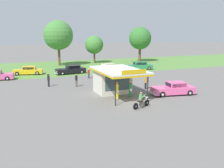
{
  "coord_description": "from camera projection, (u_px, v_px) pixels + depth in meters",
  "views": [
    {
      "loc": [
        -10.77,
        -20.83,
        6.95
      ],
      "look_at": [
        -0.79,
        3.54,
        1.4
      ],
      "focal_mm": 38.1,
      "sensor_mm": 36.0,
      "label": 1
    }
  ],
  "objects": [
    {
      "name": "ground_plane",
      "position": [
        132.0,
        103.0,
        24.28
      ],
      "size": [
        300.0,
        300.0,
        0.0
      ],
      "primitive_type": "plane",
      "color": "slate"
    },
    {
      "name": "grass_verge_strip",
      "position": [
        69.0,
        67.0,
        51.45
      ],
      "size": [
        120.0,
        24.0,
        0.01
      ],
      "primitive_type": "cube",
      "color": "#56843D",
      "rests_on": "ground"
    },
    {
      "name": "service_station_kiosk",
      "position": [
        114.0,
        78.0,
        28.15
      ],
      "size": [
        4.52,
        7.58,
        3.54
      ],
      "color": "beige",
      "rests_on": "ground"
    },
    {
      "name": "gas_pump_nearside",
      "position": [
        117.0,
        92.0,
        25.48
      ],
      "size": [
        0.44,
        0.44,
        1.96
      ],
      "color": "slate",
      "rests_on": "ground"
    },
    {
      "name": "gas_pump_offside",
      "position": [
        130.0,
        90.0,
        26.07
      ],
      "size": [
        0.44,
        0.44,
        1.96
      ],
      "color": "slate",
      "rests_on": "ground"
    },
    {
      "name": "motorcycle_with_rider",
      "position": [
        141.0,
        101.0,
        22.72
      ],
      "size": [
        2.2,
        1.04,
        1.58
      ],
      "color": "black",
      "rests_on": "ground"
    },
    {
      "name": "featured_classic_sedan",
      "position": [
        173.0,
        89.0,
        27.71
      ],
      "size": [
        5.38,
        2.73,
        1.49
      ],
      "color": "#E55993",
      "rests_on": "ground"
    },
    {
      "name": "parked_car_back_row_centre_right",
      "position": [
        139.0,
        66.0,
        47.52
      ],
      "size": [
        5.76,
        2.91,
        1.55
      ],
      "color": "#2D844C",
      "rests_on": "ground"
    },
    {
      "name": "parked_car_back_row_far_left",
      "position": [
        110.0,
        68.0,
        44.17
      ],
      "size": [
        5.13,
        2.41,
        1.57
      ],
      "color": "beige",
      "rests_on": "ground"
    },
    {
      "name": "parked_car_back_row_centre_left",
      "position": [
        71.0,
        70.0,
        42.3
      ],
      "size": [
        5.59,
        2.46,
        1.5
      ],
      "color": "black",
      "rests_on": "ground"
    },
    {
      "name": "parked_car_back_row_centre",
      "position": [
        28.0,
        71.0,
        41.48
      ],
      "size": [
        5.29,
        2.84,
        1.45
      ],
      "color": "gold",
      "rests_on": "ground"
    },
    {
      "name": "bystander_admiring_sedan",
      "position": [
        146.0,
        83.0,
        30.48
      ],
      "size": [
        0.34,
        0.34,
        1.62
      ],
      "color": "black",
      "rests_on": "ground"
    },
    {
      "name": "bystander_standing_back_lot",
      "position": [
        76.0,
        80.0,
        31.83
      ],
      "size": [
        0.34,
        0.34,
        1.74
      ],
      "color": "brown",
      "rests_on": "ground"
    },
    {
      "name": "bystander_chatting_near_pumps",
      "position": [
        105.0,
        75.0,
        35.55
      ],
      "size": [
        0.38,
        0.38,
        1.72
      ],
      "color": "#2D3351",
      "rests_on": "ground"
    },
    {
      "name": "bystander_strolling_foreground",
      "position": [
        48.0,
        80.0,
        31.9
      ],
      "size": [
        0.38,
        0.38,
        1.72
      ],
      "color": "black",
      "rests_on": "ground"
    },
    {
      "name": "bystander_leaning_by_kiosk",
      "position": [
        89.0,
        73.0,
        37.94
      ],
      "size": [
        0.34,
        0.34,
        1.57
      ],
      "color": "#2D3351",
      "rests_on": "ground"
    },
    {
      "name": "tree_oak_distant_spare",
      "position": [
        58.0,
        35.0,
        52.08
      ],
      "size": [
        6.45,
        6.45,
        9.93
      ],
      "color": "brown",
      "rests_on": "ground"
    },
    {
      "name": "tree_oak_centre",
      "position": [
        140.0,
        38.0,
        59.89
      ],
      "size": [
        5.6,
        5.6,
        8.7
      ],
      "color": "brown",
      "rests_on": "ground"
    },
    {
      "name": "tree_oak_left",
      "position": [
        94.0,
        45.0,
        57.61
      ],
      "size": [
        4.41,
        4.41,
        6.6
      ],
      "color": "brown",
      "rests_on": "ground"
    }
  ]
}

